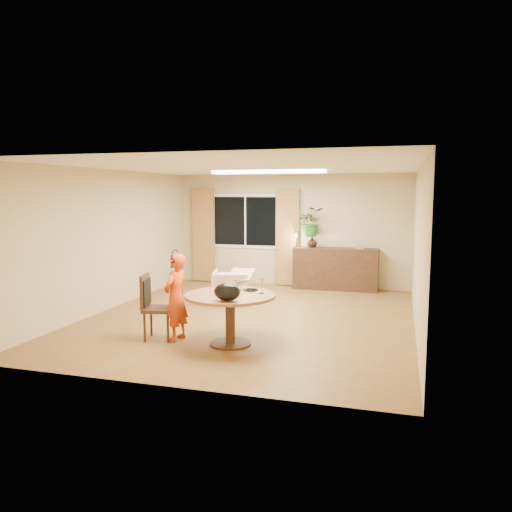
{
  "coord_description": "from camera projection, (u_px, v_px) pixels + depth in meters",
  "views": [
    {
      "loc": [
        2.47,
        -8.15,
        2.17
      ],
      "look_at": [
        0.16,
        -0.2,
        1.12
      ],
      "focal_mm": 35.0,
      "sensor_mm": 36.0,
      "label": 1
    }
  ],
  "objects": [
    {
      "name": "wall_back",
      "position": [
        290.0,
        230.0,
        11.65
      ],
      "size": [
        5.5,
        0.0,
        5.5
      ],
      "primitive_type": "plane",
      "rotation": [
        1.57,
        0.0,
        0.0
      ],
      "color": "tan",
      "rests_on": "floor"
    },
    {
      "name": "pot_lid",
      "position": [
        251.0,
        289.0,
        7.34
      ],
      "size": [
        0.22,
        0.22,
        0.04
      ],
      "primitive_type": null,
      "rotation": [
        0.0,
        0.0,
        0.02
      ],
      "color": "white",
      "rests_on": "dining_table"
    },
    {
      "name": "sideboard",
      "position": [
        336.0,
        269.0,
        11.22
      ],
      "size": [
        1.88,
        0.46,
        0.94
      ],
      "primitive_type": "cube",
      "color": "black",
      "rests_on": "floor"
    },
    {
      "name": "floor",
      "position": [
        250.0,
        318.0,
        8.72
      ],
      "size": [
        6.5,
        6.5,
        0.0
      ],
      "primitive_type": "plane",
      "color": "brown",
      "rests_on": "ground"
    },
    {
      "name": "tumbler",
      "position": [
        239.0,
        287.0,
        7.36
      ],
      "size": [
        0.1,
        0.1,
        0.11
      ],
      "primitive_type": null,
      "rotation": [
        0.0,
        0.0,
        0.26
      ],
      "color": "white",
      "rests_on": "dining_table"
    },
    {
      "name": "dining_table",
      "position": [
        230.0,
        305.0,
        7.11
      ],
      "size": [
        1.3,
        1.3,
        0.74
      ],
      "color": "brown",
      "rests_on": "floor"
    },
    {
      "name": "wall_right",
      "position": [
        418.0,
        249.0,
        7.8
      ],
      "size": [
        0.0,
        6.5,
        6.5
      ],
      "primitive_type": "plane",
      "rotation": [
        1.57,
        0.0,
        -1.57
      ],
      "color": "tan",
      "rests_on": "floor"
    },
    {
      "name": "book_stack",
      "position": [
        360.0,
        247.0,
        11.01
      ],
      "size": [
        0.21,
        0.18,
        0.08
      ],
      "primitive_type": null,
      "rotation": [
        0.0,
        0.0,
        -0.18
      ],
      "color": "brown",
      "rests_on": "sideboard"
    },
    {
      "name": "handbag",
      "position": [
        227.0,
        292.0,
        6.63
      ],
      "size": [
        0.39,
        0.26,
        0.24
      ],
      "primitive_type": null,
      "rotation": [
        0.0,
        0.0,
        0.12
      ],
      "color": "black",
      "rests_on": "dining_table"
    },
    {
      "name": "laptop",
      "position": [
        226.0,
        286.0,
        7.06
      ],
      "size": [
        0.4,
        0.32,
        0.23
      ],
      "primitive_type": null,
      "rotation": [
        0.0,
        0.0,
        0.29
      ],
      "color": "#B7B7BC",
      "rests_on": "dining_table"
    },
    {
      "name": "curtain_right",
      "position": [
        287.0,
        237.0,
        11.6
      ],
      "size": [
        0.55,
        0.08,
        2.25
      ],
      "primitive_type": "cube",
      "color": "brown",
      "rests_on": "wall_back"
    },
    {
      "name": "wine_glass",
      "position": [
        262.0,
        286.0,
        7.11
      ],
      "size": [
        0.08,
        0.08,
        0.21
      ],
      "primitive_type": null,
      "rotation": [
        0.0,
        0.0,
        -0.11
      ],
      "color": "white",
      "rests_on": "dining_table"
    },
    {
      "name": "wall_left",
      "position": [
        110.0,
        240.0,
        9.32
      ],
      "size": [
        0.0,
        6.5,
        6.5
      ],
      "primitive_type": "plane",
      "rotation": [
        1.57,
        0.0,
        1.57
      ],
      "color": "tan",
      "rests_on": "floor"
    },
    {
      "name": "curtain_left",
      "position": [
        204.0,
        235.0,
        12.18
      ],
      "size": [
        0.55,
        0.08,
        2.25
      ],
      "primitive_type": "cube",
      "color": "brown",
      "rests_on": "wall_back"
    },
    {
      "name": "dining_chair",
      "position": [
        159.0,
        307.0,
        7.38
      ],
      "size": [
        0.55,
        0.51,
        0.97
      ],
      "primitive_type": null,
      "rotation": [
        0.0,
        0.0,
        0.21
      ],
      "color": "black",
      "rests_on": "floor"
    },
    {
      "name": "vase",
      "position": [
        312.0,
        242.0,
        11.3
      ],
      "size": [
        0.26,
        0.26,
        0.25
      ],
      "primitive_type": "imported",
      "rotation": [
        0.0,
        0.0,
        -0.08
      ],
      "color": "black",
      "rests_on": "sideboard"
    },
    {
      "name": "bouquet",
      "position": [
        311.0,
        222.0,
        11.25
      ],
      "size": [
        0.72,
        0.66,
        0.66
      ],
      "primitive_type": "imported",
      "rotation": [
        0.0,
        0.0,
        0.29
      ],
      "color": "#316325",
      "rests_on": "vase"
    },
    {
      "name": "ceiling",
      "position": [
        250.0,
        167.0,
        8.39
      ],
      "size": [
        6.5,
        6.5,
        0.0
      ],
      "primitive_type": "plane",
      "rotation": [
        3.14,
        0.0,
        0.0
      ],
      "color": "white",
      "rests_on": "wall_back"
    },
    {
      "name": "armchair",
      "position": [
        231.0,
        286.0,
        9.89
      ],
      "size": [
        0.85,
        0.87,
        0.65
      ],
      "primitive_type": "imported",
      "rotation": [
        0.0,
        0.0,
        3.4
      ],
      "color": "beige",
      "rests_on": "floor"
    },
    {
      "name": "throw",
      "position": [
        241.0,
        270.0,
        9.75
      ],
      "size": [
        0.49,
        0.58,
        0.03
      ],
      "primitive_type": null,
      "rotation": [
        0.0,
        0.0,
        0.08
      ],
      "color": "beige",
      "rests_on": "armchair"
    },
    {
      "name": "window",
      "position": [
        245.0,
        221.0,
        11.91
      ],
      "size": [
        1.7,
        0.03,
        1.3
      ],
      "color": "white",
      "rests_on": "wall_back"
    },
    {
      "name": "desk_lamp",
      "position": [
        296.0,
        239.0,
        11.34
      ],
      "size": [
        0.17,
        0.17,
        0.37
      ],
      "primitive_type": null,
      "rotation": [
        0.0,
        0.0,
        0.09
      ],
      "color": "black",
      "rests_on": "sideboard"
    },
    {
      "name": "ceiling_panel",
      "position": [
        268.0,
        172.0,
        9.54
      ],
      "size": [
        2.2,
        0.35,
        0.05
      ],
      "primitive_type": "cube",
      "color": "white",
      "rests_on": "ceiling"
    },
    {
      "name": "child",
      "position": [
        176.0,
        297.0,
        7.33
      ],
      "size": [
        0.51,
        0.37,
        1.29
      ],
      "primitive_type": "imported",
      "rotation": [
        0.0,
        0.0,
        -1.71
      ],
      "color": "red",
      "rests_on": "floor"
    }
  ]
}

